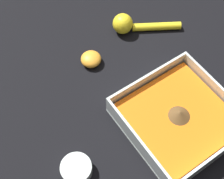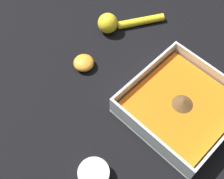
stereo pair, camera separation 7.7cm
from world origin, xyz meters
name	(u,v)px [view 1 (the left image)]	position (x,y,z in m)	size (l,w,h in m)	color
ground_plane	(164,115)	(0.00, 0.00, 0.00)	(4.00, 4.00, 0.00)	black
square_dish	(178,118)	(-0.01, 0.03, 0.02)	(0.25, 0.25, 0.06)	silver
spice_bowl	(77,171)	(0.25, 0.00, 0.01)	(0.07, 0.07, 0.03)	silver
lemon_squeezer	(132,24)	(-0.10, -0.27, 0.02)	(0.18, 0.13, 0.06)	yellow
lemon_half	(91,59)	(0.06, -0.24, 0.02)	(0.06, 0.06, 0.03)	orange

